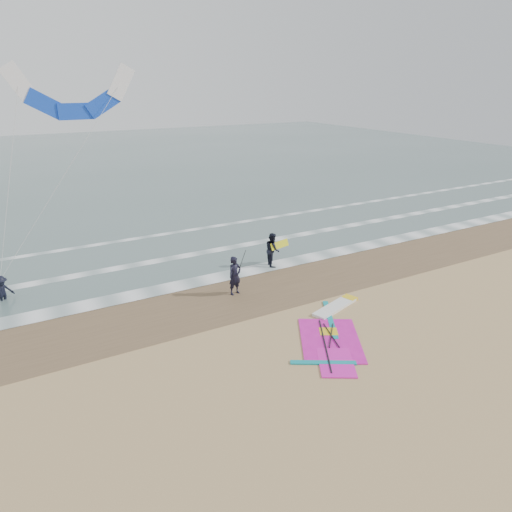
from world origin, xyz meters
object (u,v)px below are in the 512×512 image
windsurf_rig (333,330)px  surf_kite (74,97)px  person_walking (272,250)px  person_wading (1,285)px  person_standing (235,276)px

windsurf_rig → surf_kite: surf_kite is taller
windsurf_rig → person_walking: (1.48, 7.30, 0.90)m
person_wading → surf_kite: size_ratio=0.17×
person_wading → surf_kite: surf_kite is taller
person_walking → surf_kite: size_ratio=0.20×
person_standing → person_wading: size_ratio=1.20×
person_standing → surf_kite: bearing=115.0°
person_walking → person_wading: 13.34m
person_walking → surf_kite: surf_kite is taller
person_wading → surf_kite: 9.50m
person_wading → person_walking: bearing=-40.8°
person_standing → surf_kite: (-5.15, 6.74, 7.87)m
person_standing → person_wading: bearing=142.5°
person_standing → surf_kite: size_ratio=0.20×
windsurf_rig → surf_kite: bearing=120.9°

